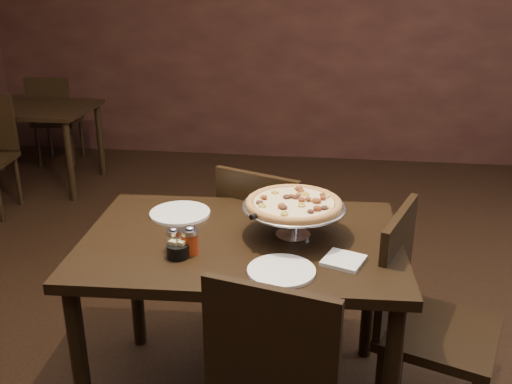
# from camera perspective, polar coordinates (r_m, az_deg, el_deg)

# --- Properties ---
(room) EXTENTS (6.04, 7.04, 2.84)m
(room) POSITION_cam_1_polar(r_m,az_deg,el_deg) (2.16, -1.09, 11.45)
(room) COLOR black
(room) RESTS_ON ground
(dining_table) EXTENTS (1.29, 0.90, 0.79)m
(dining_table) POSITION_cam_1_polar(r_m,az_deg,el_deg) (2.31, -1.41, -6.89)
(dining_table) COLOR black
(dining_table) RESTS_ON ground
(background_table) EXTENTS (1.13, 0.75, 0.70)m
(background_table) POSITION_cam_1_polar(r_m,az_deg,el_deg) (5.29, -22.01, 6.98)
(background_table) COLOR black
(background_table) RESTS_ON ground
(pizza_stand) EXTENTS (0.41, 0.41, 0.17)m
(pizza_stand) POSITION_cam_1_polar(r_m,az_deg,el_deg) (2.22, 3.79, -1.20)
(pizza_stand) COLOR silver
(pizza_stand) RESTS_ON dining_table
(parmesan_shaker) EXTENTS (0.05, 0.05, 0.09)m
(parmesan_shaker) POSITION_cam_1_polar(r_m,az_deg,el_deg) (2.16, -8.21, -4.74)
(parmesan_shaker) COLOR beige
(parmesan_shaker) RESTS_ON dining_table
(pepper_flake_shaker) EXTENTS (0.06, 0.06, 0.11)m
(pepper_flake_shaker) POSITION_cam_1_polar(r_m,az_deg,el_deg) (2.13, -6.59, -4.85)
(pepper_flake_shaker) COLOR maroon
(pepper_flake_shaker) RESTS_ON dining_table
(packet_caddy) EXTENTS (0.08, 0.08, 0.06)m
(packet_caddy) POSITION_cam_1_polar(r_m,az_deg,el_deg) (2.12, -7.82, -5.79)
(packet_caddy) COLOR black
(packet_caddy) RESTS_ON dining_table
(napkin_stack) EXTENTS (0.18, 0.18, 0.01)m
(napkin_stack) POSITION_cam_1_polar(r_m,az_deg,el_deg) (2.10, 8.76, -6.78)
(napkin_stack) COLOR silver
(napkin_stack) RESTS_ON dining_table
(plate_left) EXTENTS (0.26, 0.26, 0.01)m
(plate_left) POSITION_cam_1_polar(r_m,az_deg,el_deg) (2.49, -7.61, -2.11)
(plate_left) COLOR white
(plate_left) RESTS_ON dining_table
(plate_near) EXTENTS (0.24, 0.24, 0.01)m
(plate_near) POSITION_cam_1_polar(r_m,az_deg,el_deg) (2.01, 2.55, -7.87)
(plate_near) COLOR white
(plate_near) RESTS_ON dining_table
(serving_spatula) EXTENTS (0.17, 0.17, 0.03)m
(serving_spatula) POSITION_cam_1_polar(r_m,az_deg,el_deg) (2.14, 0.78, -2.16)
(serving_spatula) COLOR silver
(serving_spatula) RESTS_ON pizza_stand
(chair_far) EXTENTS (0.56, 0.56, 0.92)m
(chair_far) POSITION_cam_1_polar(r_m,az_deg,el_deg) (2.81, 1.36, -5.52)
(chair_far) COLOR black
(chair_far) RESTS_ON ground
(chair_side) EXTENTS (0.55, 0.55, 0.92)m
(chair_side) POSITION_cam_1_polar(r_m,az_deg,el_deg) (2.39, 16.27, -11.69)
(chair_side) COLOR black
(chair_side) RESTS_ON ground
(bg_chair_far) EXTENTS (0.45, 0.45, 0.86)m
(bg_chair_far) POSITION_cam_1_polar(r_m,az_deg,el_deg) (5.85, -19.48, 7.12)
(bg_chair_far) COLOR black
(bg_chair_far) RESTS_ON ground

